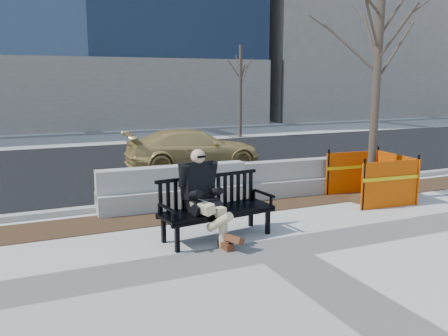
{
  "coord_description": "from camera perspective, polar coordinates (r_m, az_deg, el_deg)",
  "views": [
    {
      "loc": [
        -3.79,
        -6.48,
        2.79
      ],
      "look_at": [
        -0.25,
        1.52,
        1.14
      ],
      "focal_mm": 37.73,
      "sensor_mm": 36.0,
      "label": 1
    }
  ],
  "objects": [
    {
      "name": "jersey_barrier_left",
      "position": [
        10.51,
        -6.15,
        -4.78
      ],
      "size": [
        3.32,
        0.79,
        0.95
      ],
      "primitive_type": null,
      "rotation": [
        0.0,
        0.0,
        -0.04
      ],
      "color": "#A6A49C",
      "rests_on": "ground"
    },
    {
      "name": "mulch_strip",
      "position": [
        10.22,
        -1.15,
        -5.13
      ],
      "size": [
        40.0,
        1.2,
        0.02
      ],
      "primitive_type": "cube",
      "color": "#47301C",
      "rests_on": "ground"
    },
    {
      "name": "sedan",
      "position": [
        15.03,
        -3.67,
        -0.05
      ],
      "size": [
        4.42,
        2.04,
        1.25
      ],
      "primitive_type": "imported",
      "rotation": [
        0.0,
        0.0,
        1.5
      ],
      "color": "tan",
      "rests_on": "ground"
    },
    {
      "name": "ground",
      "position": [
        8.01,
        6.15,
        -9.78
      ],
      "size": [
        120.0,
        120.0,
        0.0
      ],
      "primitive_type": "plane",
      "color": "beige",
      "rests_on": "ground"
    },
    {
      "name": "tree_fence",
      "position": [
        11.63,
        17.22,
        -3.7
      ],
      "size": [
        2.45,
        2.45,
        5.69
      ],
      "primitive_type": null,
      "rotation": [
        0.0,
        0.0,
        -0.08
      ],
      "color": "#FC5400",
      "rests_on": "ground"
    },
    {
      "name": "bench",
      "position": [
        8.5,
        -0.84,
        -8.47
      ],
      "size": [
        2.18,
        1.01,
        1.12
      ],
      "primitive_type": null,
      "rotation": [
        0.0,
        0.0,
        0.13
      ],
      "color": "black",
      "rests_on": "ground"
    },
    {
      "name": "jersey_barrier_right",
      "position": [
        11.69,
        8.03,
        -3.24
      ],
      "size": [
        3.09,
        0.82,
        0.88
      ],
      "primitive_type": null,
      "rotation": [
        0.0,
        0.0,
        -0.07
      ],
      "color": "gray",
      "rests_on": "ground"
    },
    {
      "name": "seated_man",
      "position": [
        8.42,
        -2.69,
        -8.67
      ],
      "size": [
        0.83,
        1.23,
        1.62
      ],
      "primitive_type": null,
      "rotation": [
        0.0,
        0.0,
        0.13
      ],
      "color": "black",
      "rests_on": "ground"
    },
    {
      "name": "asphalt_street",
      "position": [
        15.99,
        -9.76,
        0.47
      ],
      "size": [
        60.0,
        10.4,
        0.01
      ],
      "primitive_type": "cube",
      "color": "black",
      "rests_on": "ground"
    },
    {
      "name": "curb",
      "position": [
        11.06,
        -3.06,
        -3.63
      ],
      "size": [
        60.0,
        0.25,
        0.12
      ],
      "primitive_type": "cube",
      "color": "#9E9B93",
      "rests_on": "ground"
    },
    {
      "name": "far_tree_right",
      "position": [
        23.34,
        1.97,
        3.79
      ],
      "size": [
        2.0,
        2.0,
        4.78
      ],
      "primitive_type": null,
      "rotation": [
        0.0,
        0.0,
        0.14
      ],
      "color": "#4C3C31",
      "rests_on": "ground"
    }
  ]
}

